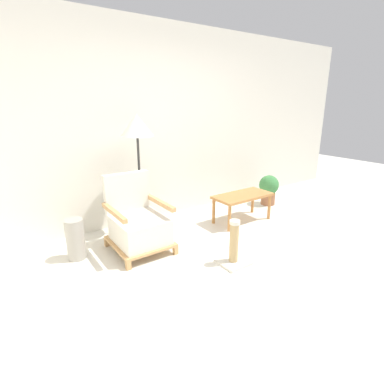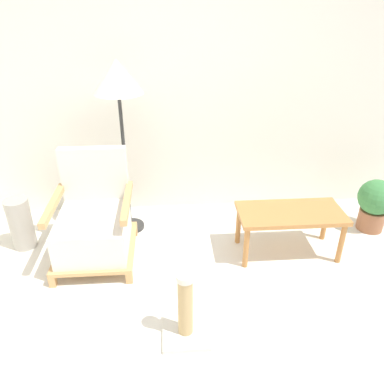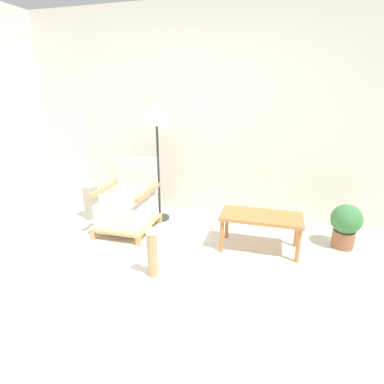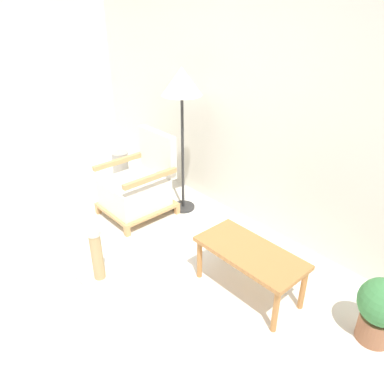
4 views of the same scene
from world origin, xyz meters
The scene contains 8 objects.
ground_plane centered at (0.00, 0.00, 0.00)m, with size 14.00×14.00×0.00m, color silver.
wall_back centered at (0.00, 2.05, 1.35)m, with size 8.00×0.06×2.70m.
armchair centered at (-0.72, 1.22, 0.31)m, with size 0.62×0.69×0.87m.
floor_lamp centered at (-0.48, 1.64, 1.33)m, with size 0.40×0.40×1.53m.
coffee_table centered at (0.87, 1.16, 0.35)m, with size 0.86×0.41×0.40m.
vase centered at (-1.38, 1.41, 0.23)m, with size 0.20×0.20×0.46m, color #9E998E.
potted_plant centered at (1.76, 1.46, 0.28)m, with size 0.32×0.32×0.50m.
scratching_post centered at (-0.03, 0.34, 0.17)m, with size 0.30×0.30×0.50m.
Camera 1 is at (-2.03, -1.75, 1.67)m, focal length 28.00 mm.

